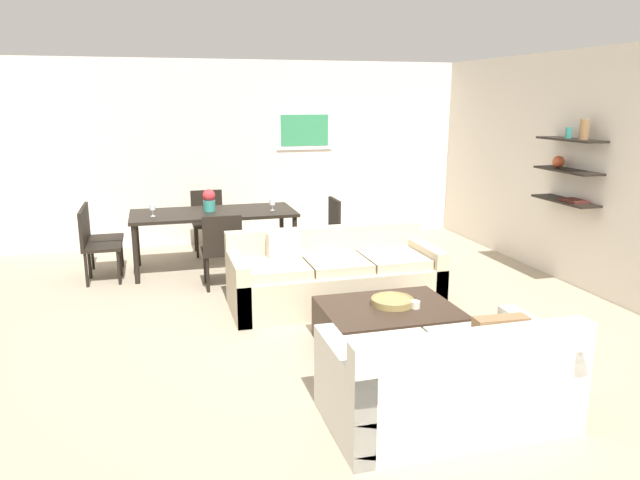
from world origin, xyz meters
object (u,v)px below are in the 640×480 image
at_px(wine_glass_head, 210,197).
at_px(wine_glass_left_near, 152,208).
at_px(coffee_table, 388,327).
at_px(decorative_bowl, 392,301).
at_px(dining_table, 214,217).
at_px(centerpiece_vase, 209,200).
at_px(loveseat_white, 448,381).
at_px(sofa_beige, 333,278).
at_px(dining_chair_foot, 222,246).
at_px(wine_glass_right_near, 272,203).
at_px(dining_chair_head, 208,218).
at_px(dining_chair_left_far, 97,234).
at_px(dining_chair_right_near, 326,227).
at_px(dining_chair_left_near, 94,241).
at_px(candle_jar, 415,305).

bearing_deg(wine_glass_head, wine_glass_left_near, -145.12).
xyz_separation_m(coffee_table, decorative_bowl, (0.05, 0.04, 0.22)).
xyz_separation_m(dining_table, centerpiece_vase, (-0.04, 0.05, 0.21)).
distance_m(coffee_table, centerpiece_vase, 3.32).
distance_m(loveseat_white, coffee_table, 1.26).
relative_size(sofa_beige, decorative_bowl, 5.83).
xyz_separation_m(dining_chair_foot, wine_glass_right_near, (0.74, 0.75, 0.35)).
bearing_deg(wine_glass_head, decorative_bowl, -69.12).
bearing_deg(coffee_table, loveseat_white, -93.46).
bearing_deg(dining_chair_head, coffee_table, -72.37).
relative_size(decorative_bowl, dining_chair_left_far, 0.43).
relative_size(sofa_beige, dining_chair_right_near, 2.50).
height_order(sofa_beige, dining_chair_foot, dining_chair_foot).
bearing_deg(wine_glass_head, dining_chair_left_near, -156.95).
xyz_separation_m(dining_chair_left_far, centerpiece_vase, (1.39, -0.16, 0.39)).
xyz_separation_m(loveseat_white, dining_chair_left_near, (-2.57, 4.00, 0.21)).
relative_size(candle_jar, dining_chair_right_near, 0.10).
height_order(decorative_bowl, centerpiece_vase, centerpiece_vase).
height_order(loveseat_white, coffee_table, loveseat_white).
height_order(sofa_beige, wine_glass_right_near, wine_glass_right_near).
xyz_separation_m(dining_table, wine_glass_right_near, (0.74, -0.11, 0.16)).
bearing_deg(dining_chair_left_far, sofa_beige, -37.55).
distance_m(candle_jar, dining_chair_right_near, 2.83).
distance_m(sofa_beige, wine_glass_right_near, 1.73).
relative_size(dining_chair_foot, wine_glass_right_near, 6.21).
relative_size(dining_chair_foot, dining_chair_head, 1.00).
bearing_deg(sofa_beige, loveseat_white, -88.60).
relative_size(dining_chair_right_near, dining_chair_head, 1.00).
xyz_separation_m(loveseat_white, dining_chair_left_far, (-2.57, 4.41, 0.21)).
distance_m(decorative_bowl, candle_jar, 0.21).
bearing_deg(wine_glass_left_near, decorative_bowl, -54.36).
bearing_deg(dining_table, loveseat_white, -74.87).
height_order(candle_jar, dining_chair_foot, dining_chair_foot).
height_order(candle_jar, dining_chair_left_far, dining_chair_left_far).
bearing_deg(dining_chair_left_near, dining_chair_head, 36.92).
height_order(dining_chair_left_near, wine_glass_left_near, wine_glass_left_near).
distance_m(dining_chair_left_near, wine_glass_right_near, 2.20).
distance_m(coffee_table, dining_chair_left_near, 3.82).
bearing_deg(sofa_beige, wine_glass_head, 116.88).
bearing_deg(coffee_table, wine_glass_right_near, 99.47).
xyz_separation_m(sofa_beige, dining_chair_head, (-1.08, 2.59, 0.21)).
bearing_deg(dining_chair_left_far, dining_chair_foot, -36.92).
xyz_separation_m(sofa_beige, dining_table, (-1.08, 1.72, 0.39)).
xyz_separation_m(loveseat_white, coffee_table, (0.08, 1.26, -0.10)).
bearing_deg(wine_glass_head, wine_glass_right_near, -34.88).
distance_m(coffee_table, dining_table, 3.22).
xyz_separation_m(sofa_beige, wine_glass_left_near, (-1.82, 1.61, 0.57)).
xyz_separation_m(decorative_bowl, dining_chair_left_far, (-2.69, 3.11, 0.09)).
bearing_deg(dining_chair_left_far, wine_glass_left_near, -24.95).
bearing_deg(dining_chair_right_near, wine_glass_right_near, 172.31).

